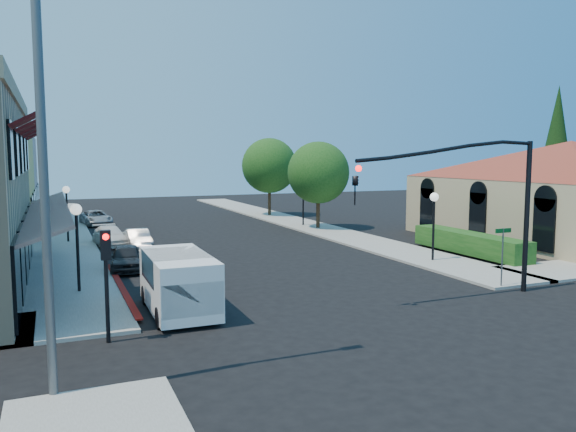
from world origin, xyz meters
name	(u,v)px	position (x,y,z in m)	size (l,w,h in m)	color
ground	(372,325)	(0.00, 0.00, 0.00)	(120.00, 120.00, 0.00)	black
sidewalk_left	(62,232)	(-8.75, 27.00, 0.06)	(3.50, 50.00, 0.12)	gray
sidewalk_right	(291,221)	(8.75, 27.00, 0.06)	(3.50, 50.00, 0.12)	gray
curb_red_strip	(121,290)	(-6.90, 8.00, 0.00)	(0.25, 10.00, 0.06)	maroon
mission_building	(569,181)	(21.99, 11.50, 3.75)	(30.12, 30.12, 6.40)	tan
hedge	(469,255)	(11.70, 9.00, 0.00)	(1.40, 8.00, 1.10)	#164714
conifer_far	(557,144)	(28.00, 18.00, 6.36)	(3.20, 3.20, 11.00)	#392716
street_tree_a	(318,173)	(8.80, 22.00, 4.19)	(4.56, 4.56, 6.48)	#392716
street_tree_b	(269,166)	(8.80, 32.00, 4.54)	(4.94, 4.94, 7.02)	#392716
signal_mast_arm	(486,191)	(5.86, 1.50, 4.09)	(8.01, 0.39, 6.00)	black
secondary_signal	(106,265)	(-8.00, 1.41, 2.32)	(0.28, 0.42, 3.32)	black
cobra_streetlight	(61,163)	(-9.15, -2.00, 5.27)	(3.60, 0.25, 9.31)	#595B5E
street_name_sign	(503,248)	(7.50, 2.20, 1.70)	(0.80, 0.06, 2.50)	#595B5E
lamppost_left_near	(77,225)	(-8.50, 8.00, 2.74)	(0.44, 0.44, 3.57)	black
lamppost_left_far	(67,200)	(-8.50, 22.00, 2.74)	(0.44, 0.44, 3.57)	black
lamppost_right_near	(434,209)	(8.50, 8.00, 2.74)	(0.44, 0.44, 3.57)	black
lamppost_right_far	(303,191)	(8.50, 24.00, 2.74)	(0.44, 0.44, 3.57)	black
white_van	(179,279)	(-5.44, 3.75, 1.19)	(2.10, 4.65, 2.05)	white
parked_car_a	(126,258)	(-6.20, 12.00, 0.61)	(1.44, 3.58, 1.22)	black
parked_car_b	(138,239)	(-4.80, 18.08, 0.58)	(1.22, 3.51, 1.16)	gray
parked_car_c	(110,236)	(-6.20, 20.00, 0.58)	(1.63, 4.01, 1.16)	white
parked_car_d	(96,218)	(-6.20, 30.98, 0.58)	(1.93, 4.19, 1.17)	#9FA1A4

